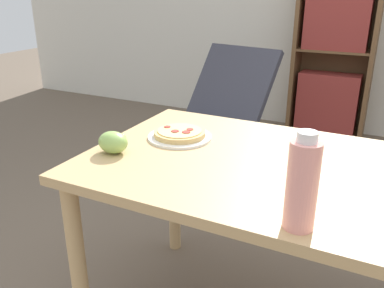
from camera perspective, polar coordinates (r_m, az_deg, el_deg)
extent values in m
cube|color=tan|center=(1.42, 10.19, -3.31)|extent=(1.24, 0.84, 0.03)
cylinder|color=tan|center=(1.59, -15.65, -16.63)|extent=(0.06, 0.06, 0.71)
cylinder|color=tan|center=(2.08, -2.52, -6.12)|extent=(0.06, 0.06, 0.71)
cylinder|color=white|center=(1.62, -1.73, 1.00)|extent=(0.25, 0.25, 0.01)
cylinder|color=#DBB26B|center=(1.61, -1.74, 1.50)|extent=(0.21, 0.21, 0.02)
cylinder|color=#EACC7A|center=(1.61, -1.74, 1.91)|extent=(0.18, 0.18, 0.00)
cylinder|color=#A83328|center=(1.64, -3.48, 2.43)|extent=(0.03, 0.03, 0.00)
cylinder|color=#A83328|center=(1.58, -0.81, 1.70)|extent=(0.03, 0.03, 0.00)
cylinder|color=#A83328|center=(1.59, -2.39, 1.83)|extent=(0.03, 0.03, 0.00)
cylinder|color=#A83328|center=(1.61, -0.29, 2.08)|extent=(0.03, 0.03, 0.00)
ellipsoid|color=#93BC5B|center=(1.49, -11.02, 0.23)|extent=(0.11, 0.09, 0.08)
sphere|color=#93BC5B|center=(1.51, -10.66, 0.26)|extent=(0.02, 0.02, 0.02)
sphere|color=#93BC5B|center=(1.48, -11.35, -0.35)|extent=(0.02, 0.02, 0.02)
sphere|color=#93BC5B|center=(1.53, -10.68, 0.11)|extent=(0.02, 0.02, 0.02)
sphere|color=#93BC5B|center=(1.51, -11.44, 0.64)|extent=(0.03, 0.03, 0.03)
sphere|color=#93BC5B|center=(1.50, -10.97, 0.74)|extent=(0.03, 0.03, 0.03)
sphere|color=#93BC5B|center=(1.52, -10.27, 0.70)|extent=(0.02, 0.02, 0.02)
sphere|color=#93BC5B|center=(1.50, -9.74, 0.85)|extent=(0.03, 0.03, 0.03)
sphere|color=#93BC5B|center=(1.48, -12.35, 0.43)|extent=(0.03, 0.03, 0.03)
cylinder|color=pink|center=(1.02, 15.18, -5.73)|extent=(0.08, 0.08, 0.23)
cylinder|color=white|center=(0.97, 15.90, 0.97)|extent=(0.05, 0.05, 0.03)
cube|color=black|center=(3.14, 3.12, -2.43)|extent=(0.67, 0.65, 0.10)
cube|color=#383842|center=(2.96, 2.63, 2.51)|extent=(0.70, 0.61, 0.14)
cube|color=#383842|center=(3.14, 5.70, 8.17)|extent=(0.69, 0.52, 0.55)
cube|color=brown|center=(3.94, 14.59, 12.91)|extent=(0.04, 0.30, 1.56)
cube|color=brown|center=(3.86, 24.12, 11.59)|extent=(0.04, 0.30, 1.56)
cube|color=brown|center=(4.03, 19.63, 12.55)|extent=(0.68, 0.01, 1.56)
cube|color=brown|center=(4.06, 18.02, 1.71)|extent=(0.61, 0.29, 0.02)
cube|color=#99332D|center=(3.96, 18.43, 5.47)|extent=(0.53, 0.21, 0.55)
cube|color=brown|center=(3.89, 19.32, 12.30)|extent=(0.61, 0.29, 0.02)
cube|color=#99332D|center=(3.84, 19.80, 16.42)|extent=(0.53, 0.21, 0.55)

